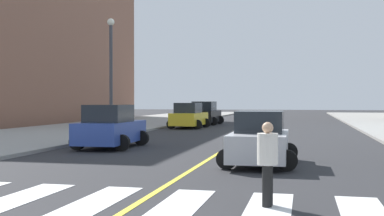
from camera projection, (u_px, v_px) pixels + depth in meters
sidewalk_kerb_west at (27, 136)px, 28.18m from camera, size 10.00×120.00×0.15m
crosswalk_paint at (133, 206)px, 9.87m from camera, size 13.50×4.00×0.01m
lane_divider_paint at (266, 124)px, 44.96m from camera, size 0.16×80.00×0.01m
low_rise_brick_west at (8, 26)px, 50.11m from camera, size 16.00×32.00×19.68m
car_black_nearest at (205, 114)px, 43.44m from camera, size 2.96×4.67×2.07m
car_blue_second at (110, 128)px, 22.12m from camera, size 2.78×4.42×1.96m
car_yellow_third at (189, 116)px, 37.91m from camera, size 2.89×4.50×1.97m
car_silver_fourth at (260, 140)px, 16.29m from camera, size 2.53×4.03×1.79m
pedestrian_crossing at (268, 160)px, 9.87m from camera, size 0.42×0.42×1.71m
street_lamp at (111, 65)px, 29.65m from camera, size 0.44×0.44×6.99m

